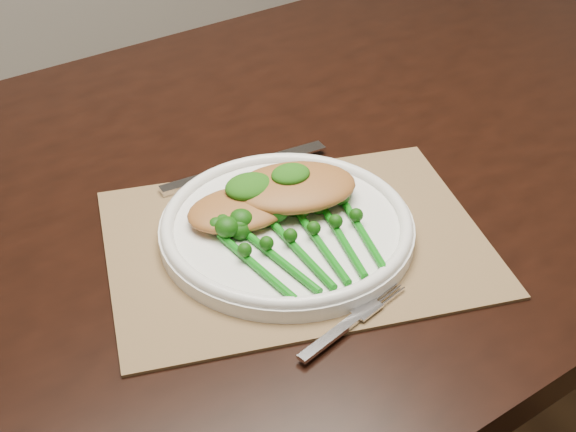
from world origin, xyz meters
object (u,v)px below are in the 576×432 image
dining_table (276,368)px  broccolini_bundle (311,249)px  placemat (296,242)px  dinner_plate (287,226)px  chicken_fillet_left (240,209)px

dining_table → broccolini_bundle: size_ratio=9.66×
placemat → broccolini_bundle: (-0.01, -0.04, 0.02)m
placemat → dinner_plate: bearing=123.1°
placemat → broccolini_bundle: broccolini_bundle is taller
placemat → broccolini_bundle: 0.05m
dinner_plate → dining_table: bearing=67.9°
dining_table → chicken_fillet_left: chicken_fillet_left is taller
dining_table → dinner_plate: bearing=-118.6°
dining_table → chicken_fillet_left: size_ratio=13.88×
placemat → dinner_plate: (-0.00, 0.01, 0.02)m
dinner_plate → broccolini_bundle: (-0.00, -0.06, 0.01)m
dining_table → placemat: placemat is taller
dining_table → dinner_plate: size_ratio=5.84×
chicken_fillet_left → dinner_plate: bearing=-34.5°
dining_table → broccolini_bundle: (-0.06, -0.19, 0.40)m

